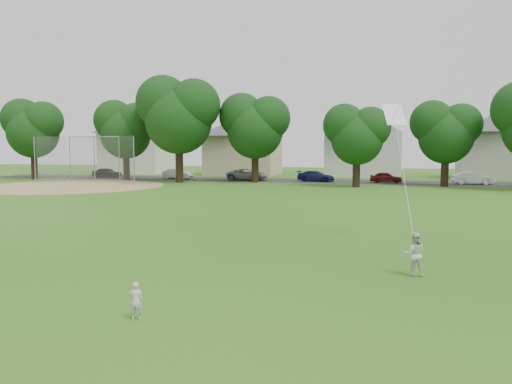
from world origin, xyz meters
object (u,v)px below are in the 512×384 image
(toddler, at_px, (136,301))
(baseball_backstop, at_px, (92,160))
(older_boy, at_px, (414,254))
(kite, at_px, (403,170))

(toddler, height_order, baseball_backstop, baseball_backstop)
(older_boy, relative_size, kite, 0.19)
(toddler, relative_size, kite, 0.13)
(older_boy, bearing_deg, baseball_backstop, -52.09)
(toddler, xyz_separation_m, older_boy, (5.82, 5.44, 0.22))
(kite, bearing_deg, baseball_backstop, 137.63)
(baseball_backstop, bearing_deg, toddler, -54.90)
(toddler, xyz_separation_m, kite, (5.48, 8.02, 2.50))
(older_boy, xyz_separation_m, baseball_backstop, (-31.30, 30.81, 1.78))
(kite, relative_size, baseball_backstop, 0.60)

